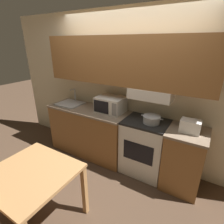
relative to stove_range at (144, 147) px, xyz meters
The scene contains 10 objects.
ground_plane 0.73m from the stove_range, 151.76° to the left, with size 16.00×16.00×0.00m, color #4C3828.
wall_back 1.18m from the stove_range, 157.66° to the left, with size 5.14×0.38×2.55m.
lower_counter_main 1.11m from the stove_range, behind, with size 1.54×0.59×0.92m.
lower_counter_right_stub 0.61m from the stove_range, ahead, with size 0.54×0.59×0.92m.
stove_range is the anchor object (origin of this frame).
cooking_pot 0.53m from the stove_range, 10.65° to the right, with size 0.34×0.26×0.12m.
microwave 0.90m from the stove_range, behind, with size 0.46×0.38×0.27m.
toaster 0.83m from the stove_range, ahead, with size 0.27×0.18×0.17m.
sink_basin 1.62m from the stove_range, behind, with size 0.45×0.41×0.28m.
dining_table 1.69m from the stove_range, 115.96° to the right, with size 0.89×0.84×0.75m.
Camera 1 is at (1.30, -2.61, 2.05)m, focal length 28.00 mm.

